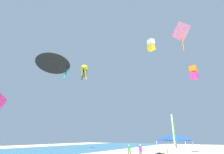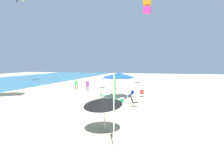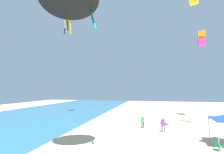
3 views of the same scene
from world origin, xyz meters
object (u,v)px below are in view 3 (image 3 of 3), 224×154
at_px(kite_box_orange, 201,38).
at_px(person_far_stroller, 163,124).
at_px(person_watching_sky, 143,121).
at_px(folding_chair_facing_ocean, 218,145).
at_px(kite_octopus_yellow, 68,19).

bearing_deg(kite_box_orange, person_far_stroller, -29.35).
xyz_separation_m(person_watching_sky, kite_box_orange, (7.76, -9.86, 12.98)).
distance_m(person_watching_sky, kite_box_orange, 18.06).
bearing_deg(person_watching_sky, folding_chair_facing_ocean, -97.20).
height_order(folding_chair_facing_ocean, person_watching_sky, person_watching_sky).
bearing_deg(kite_box_orange, folding_chair_facing_ocean, -4.51).
height_order(kite_octopus_yellow, kite_box_orange, kite_octopus_yellow).
height_order(person_far_stroller, person_watching_sky, person_far_stroller).
xyz_separation_m(person_far_stroller, person_watching_sky, (1.61, 2.49, -0.07)).
bearing_deg(kite_box_orange, person_watching_sky, -42.97).
bearing_deg(kite_octopus_yellow, kite_box_orange, 125.60).
xyz_separation_m(person_far_stroller, kite_box_orange, (9.37, -7.37, 12.91)).
xyz_separation_m(person_far_stroller, kite_octopus_yellow, (7.39, 17.05, 18.04)).
bearing_deg(person_watching_sky, kite_box_orange, -12.11).
xyz_separation_m(person_watching_sky, kite_octopus_yellow, (5.78, 14.55, 18.11)).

